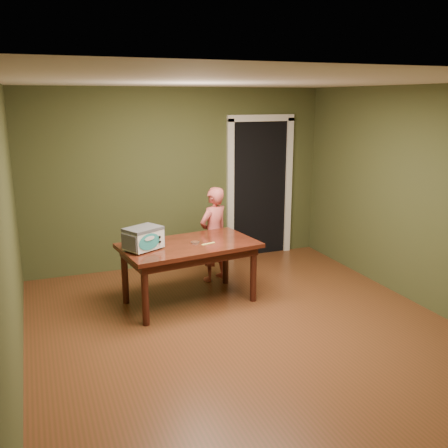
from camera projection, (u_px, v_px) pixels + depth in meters
name	position (u px, v px, depth m)	size (l,w,h in m)	color
floor	(247.00, 331.00, 5.38)	(5.00, 5.00, 0.00)	brown
room_shell	(249.00, 175.00, 4.96)	(4.52, 5.02, 2.61)	#3E4424
doorway	(252.00, 186.00, 8.09)	(1.10, 0.66, 2.25)	black
dining_table	(189.00, 252.00, 6.00)	(1.71, 1.11, 0.75)	black
toy_oven	(143.00, 238.00, 5.70)	(0.50, 0.44, 0.27)	#4C4F54
baking_pan	(195.00, 242.00, 5.98)	(0.10, 0.10, 0.02)	silver
spatula	(208.00, 244.00, 5.96)	(0.18, 0.03, 0.01)	#FCF26D
child	(214.00, 234.00, 6.77)	(0.47, 0.31, 1.30)	#C45450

